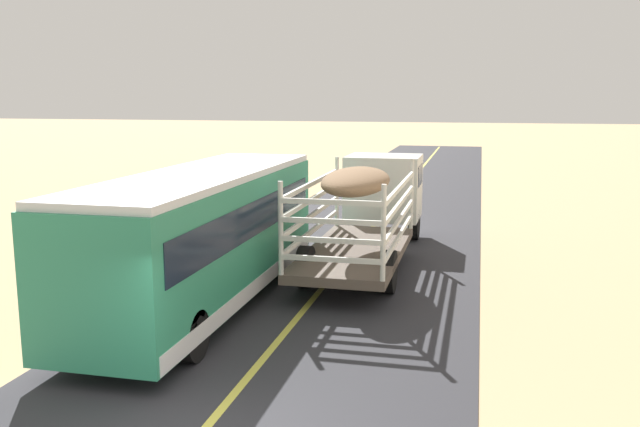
# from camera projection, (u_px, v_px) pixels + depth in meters

# --- Properties ---
(livestock_truck) EXTENTS (2.53, 9.70, 3.02)m
(livestock_truck) POSITION_uv_depth(u_px,v_px,m) (374.00, 197.00, 21.47)
(livestock_truck) COLOR silver
(livestock_truck) RESTS_ON road_surface
(bus) EXTENTS (2.54, 10.00, 3.21)m
(bus) POSITION_uv_depth(u_px,v_px,m) (204.00, 235.00, 15.85)
(bus) COLOR #2D8C66
(bus) RESTS_ON road_surface
(boulder_near_shoulder) EXTENTS (1.85, 1.89, 1.48)m
(boulder_near_shoulder) POSITION_uv_depth(u_px,v_px,m) (172.00, 211.00, 25.01)
(boulder_near_shoulder) COLOR #84705B
(boulder_near_shoulder) RESTS_ON ground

